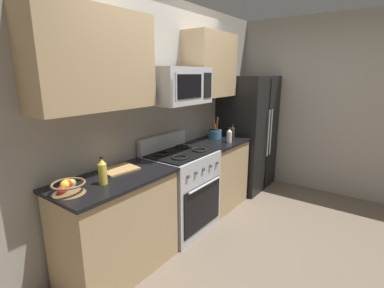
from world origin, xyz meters
TOP-DOWN VIEW (x-y plane):
  - ground_plane at (0.00, 0.00)m, footprint 16.00×16.00m
  - wall_back at (0.00, 0.98)m, footprint 8.00×0.10m
  - counter_left at (-0.92, 0.62)m, footprint 1.07×0.59m
  - range_oven at (-0.00, 0.62)m, footprint 0.76×0.63m
  - counter_right at (0.79, 0.62)m, footprint 0.80×0.59m
  - refrigerator at (1.66, 0.60)m, footprint 0.89×0.70m
  - wall_right at (2.20, 0.00)m, footprint 0.10×8.00m
  - microwave at (-0.00, 0.65)m, footprint 0.71×0.44m
  - upper_cabinets_left at (-0.93, 0.76)m, footprint 1.06×0.34m
  - upper_cabinets_right at (0.80, 0.76)m, footprint 0.79×0.34m
  - utensil_crock at (0.89, 0.73)m, footprint 0.18×0.18m
  - fruit_basket at (-1.33, 0.63)m, footprint 0.24×0.24m
  - apple_loose at (-1.38, 0.62)m, footprint 0.08×0.08m
  - cutting_board at (-0.76, 0.74)m, footprint 0.34×0.29m
  - bottle_soy at (0.94, 0.49)m, footprint 0.06×0.06m
  - bottle_vinegar at (0.79, 0.45)m, footprint 0.07×0.07m
  - bottle_oil at (-1.06, 0.58)m, footprint 0.07×0.07m

SIDE VIEW (x-z plane):
  - ground_plane at x=0.00m, z-range 0.00..0.00m
  - counter_left at x=-0.92m, z-range 0.00..0.91m
  - counter_right at x=0.79m, z-range 0.00..0.91m
  - range_oven at x=0.00m, z-range -0.07..1.02m
  - refrigerator at x=1.66m, z-range 0.00..1.74m
  - cutting_board at x=-0.76m, z-range 0.91..0.93m
  - apple_loose at x=-1.38m, z-range 0.91..0.99m
  - fruit_basket at x=-1.33m, z-range 0.91..1.01m
  - utensil_crock at x=0.89m, z-range 0.83..1.12m
  - bottle_vinegar at x=0.79m, z-range 0.90..1.10m
  - bottle_soy at x=0.94m, z-range 0.90..1.11m
  - bottle_oil at x=-1.06m, z-range 0.90..1.13m
  - wall_back at x=0.00m, z-range 0.00..2.60m
  - wall_right at x=2.20m, z-range 0.00..2.60m
  - microwave at x=0.00m, z-range 1.46..1.84m
  - upper_cabinets_left at x=-0.93m, z-range 1.48..2.27m
  - upper_cabinets_right at x=0.80m, z-range 1.48..2.27m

